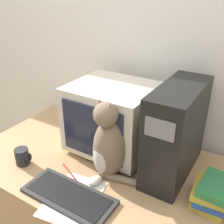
{
  "coord_description": "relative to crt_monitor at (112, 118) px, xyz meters",
  "views": [
    {
      "loc": [
        0.62,
        -0.52,
        1.57
      ],
      "look_at": [
        0.02,
        0.46,
        1.0
      ],
      "focal_mm": 42.0,
      "sensor_mm": 36.0,
      "label": 1
    }
  ],
  "objects": [
    {
      "name": "wall_back",
      "position": [
        0.04,
        0.32,
        0.34
      ],
      "size": [
        7.0,
        0.05,
        2.5
      ],
      "color": "silver",
      "rests_on": "ground_plane"
    },
    {
      "name": "cat",
      "position": [
        0.11,
        -0.2,
        -0.02
      ],
      "size": [
        0.25,
        0.26,
        0.41
      ],
      "rotation": [
        0.0,
        0.0,
        -0.21
      ],
      "color": "#7A6651",
      "rests_on": "desk"
    },
    {
      "name": "keyboard",
      "position": [
        0.03,
        -0.43,
        -0.19
      ],
      "size": [
        0.43,
        0.18,
        0.02
      ],
      "color": "#2D2D2D",
      "rests_on": "desk"
    },
    {
      "name": "book_stack",
      "position": [
        0.59,
        -0.14,
        -0.14
      ],
      "size": [
        0.17,
        0.21,
        0.12
      ],
      "color": "gold",
      "rests_on": "desk"
    },
    {
      "name": "pen",
      "position": [
        -0.07,
        -0.3,
        -0.19
      ],
      "size": [
        0.14,
        0.07,
        0.01
      ],
      "color": "maroon",
      "rests_on": "desk"
    },
    {
      "name": "desk",
      "position": [
        0.04,
        -0.15,
        -0.55
      ],
      "size": [
        1.46,
        0.81,
        0.71
      ],
      "color": "tan",
      "rests_on": "ground_plane"
    },
    {
      "name": "paper_sheet",
      "position": [
        0.06,
        -0.43,
        -0.2
      ],
      "size": [
        0.26,
        0.33,
        0.0
      ],
      "color": "white",
      "rests_on": "desk"
    },
    {
      "name": "mug",
      "position": [
        -0.32,
        -0.37,
        -0.15
      ],
      "size": [
        0.08,
        0.07,
        0.09
      ],
      "color": "#232328",
      "rests_on": "desk"
    },
    {
      "name": "computer_tower",
      "position": [
        0.36,
        -0.01,
        0.03
      ],
      "size": [
        0.18,
        0.45,
        0.46
      ],
      "color": "black",
      "rests_on": "desk"
    },
    {
      "name": "crt_monitor",
      "position": [
        0.0,
        0.0,
        0.0
      ],
      "size": [
        0.44,
        0.39,
        0.38
      ],
      "color": "beige",
      "rests_on": "desk"
    }
  ]
}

